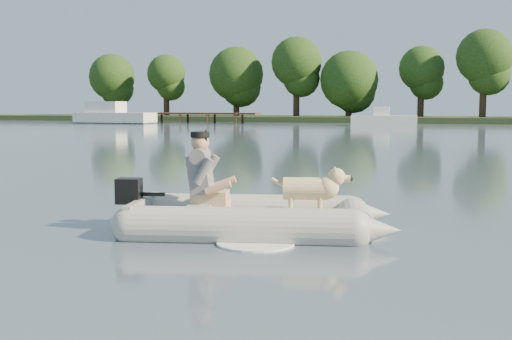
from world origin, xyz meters
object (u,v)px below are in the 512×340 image
(man, at_px, (202,172))
(motorboat, at_px, (384,113))
(dinghy, at_px, (255,187))
(cabin_cruiser, at_px, (115,113))
(dog, at_px, (305,193))
(dock, at_px, (175,118))

(man, bearing_deg, motorboat, 81.21)
(motorboat, bearing_deg, dinghy, -90.31)
(cabin_cruiser, bearing_deg, motorboat, 3.67)
(dog, bearing_deg, dock, 104.27)
(man, relative_size, dog, 1.16)
(cabin_cruiser, height_order, motorboat, cabin_cruiser)
(dog, relative_size, motorboat, 0.17)
(dinghy, xyz_separation_m, cabin_cruiser, (-30.43, 46.67, 0.45))
(dog, height_order, cabin_cruiser, cabin_cruiser)
(dock, height_order, dog, dock)
(dog, relative_size, cabin_cruiser, 0.12)
(dock, distance_m, dog, 57.75)
(dock, bearing_deg, dinghy, -62.95)
(motorboat, bearing_deg, dock, 165.72)
(motorboat, bearing_deg, dog, -89.52)
(dock, bearing_deg, dog, -62.28)
(dinghy, bearing_deg, man, 175.76)
(dock, bearing_deg, motorboat, -8.44)
(dinghy, bearing_deg, cabin_cruiser, 109.65)
(man, xyz_separation_m, cabin_cruiser, (-29.70, 46.79, 0.26))
(dinghy, distance_m, man, 0.76)
(cabin_cruiser, relative_size, motorboat, 1.42)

